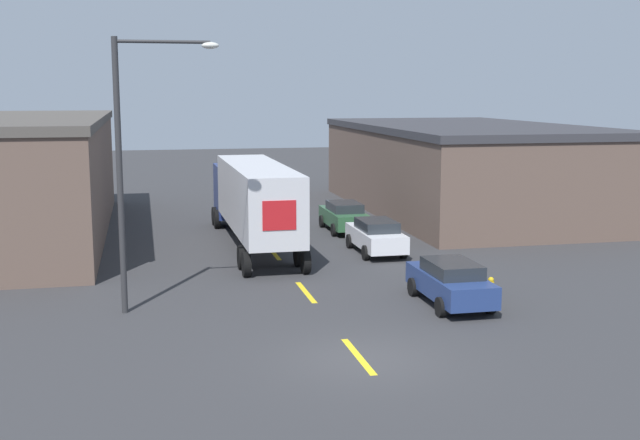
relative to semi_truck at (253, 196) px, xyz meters
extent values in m
plane|color=#333335|center=(0.66, -16.63, -2.36)|extent=(160.00, 160.00, 0.00)
cube|color=yellow|center=(0.66, -16.37, -2.35)|extent=(0.20, 3.10, 0.01)
cube|color=yellow|center=(0.66, -9.14, -2.35)|extent=(0.20, 3.10, 0.01)
cube|color=yellow|center=(0.66, -1.92, -2.35)|extent=(0.20, 3.10, 0.01)
cube|color=brown|center=(13.96, 8.34, 0.06)|extent=(11.56, 22.31, 4.82)
cube|color=#333338|center=(13.96, 8.34, 2.67)|extent=(11.76, 22.51, 0.40)
cube|color=navy|center=(-0.05, 5.98, -0.47)|extent=(2.27, 2.84, 2.78)
cube|color=silver|center=(0.01, -1.38, 0.16)|extent=(2.46, 11.32, 2.86)
cube|color=red|center=(0.06, -7.04, 0.16)|extent=(1.30, 0.04, 1.14)
cylinder|color=black|center=(1.13, 6.34, -1.86)|extent=(0.29, 0.99, 0.99)
cylinder|color=black|center=(-1.24, 6.32, -1.86)|extent=(0.29, 0.99, 0.99)
cylinder|color=black|center=(1.14, 5.22, -1.86)|extent=(0.29, 0.99, 0.99)
cylinder|color=black|center=(-1.23, 5.20, -1.86)|extent=(0.29, 0.99, 0.99)
cylinder|color=black|center=(1.23, -4.82, -1.86)|extent=(0.29, 0.99, 0.99)
cylinder|color=black|center=(-1.14, -4.84, -1.86)|extent=(0.29, 0.99, 0.99)
cylinder|color=black|center=(1.24, -6.22, -1.86)|extent=(0.29, 0.99, 0.99)
cylinder|color=black|center=(-1.13, -6.24, -1.86)|extent=(0.29, 0.99, 0.99)
cube|color=navy|center=(5.13, -11.83, -1.66)|extent=(1.70, 4.42, 0.75)
cube|color=#23282D|center=(5.13, -11.96, -1.06)|extent=(1.50, 2.30, 0.45)
cylinder|color=black|center=(5.98, -10.46, -2.03)|extent=(0.22, 0.65, 0.65)
cylinder|color=black|center=(4.28, -10.46, -2.03)|extent=(0.22, 0.65, 0.65)
cylinder|color=black|center=(5.98, -13.20, -2.03)|extent=(0.22, 0.65, 0.65)
cylinder|color=black|center=(4.28, -13.20, -2.03)|extent=(0.22, 0.65, 0.65)
cube|color=silver|center=(5.13, -2.89, -1.66)|extent=(1.70, 4.42, 0.75)
cube|color=#23282D|center=(5.13, -3.02, -1.06)|extent=(1.50, 2.30, 0.45)
cylinder|color=black|center=(5.98, -1.52, -2.03)|extent=(0.22, 0.65, 0.65)
cylinder|color=black|center=(4.28, -1.52, -2.03)|extent=(0.22, 0.65, 0.65)
cylinder|color=black|center=(5.98, -4.26, -2.03)|extent=(0.22, 0.65, 0.65)
cylinder|color=black|center=(4.28, -4.26, -2.03)|extent=(0.22, 0.65, 0.65)
cube|color=#2D5B38|center=(5.13, 2.95, -1.66)|extent=(1.70, 4.42, 0.75)
cube|color=#23282D|center=(5.13, 2.82, -1.06)|extent=(1.50, 2.30, 0.45)
cylinder|color=black|center=(5.98, 4.32, -2.03)|extent=(0.22, 0.65, 0.65)
cylinder|color=black|center=(4.28, 4.32, -2.03)|extent=(0.22, 0.65, 0.65)
cylinder|color=black|center=(5.98, 1.58, -2.03)|extent=(0.22, 0.65, 0.65)
cylinder|color=black|center=(4.28, 1.58, -2.03)|extent=(0.22, 0.65, 0.65)
cylinder|color=#2D2D30|center=(-5.69, -10.48, 2.09)|extent=(0.20, 0.20, 8.89)
cylinder|color=#2D2D30|center=(-4.20, -10.48, 6.39)|extent=(2.97, 0.11, 0.11)
ellipsoid|color=silver|center=(-2.71, -10.48, 6.29)|extent=(0.56, 0.32, 0.22)
cylinder|color=gold|center=(6.56, -11.96, -1.98)|extent=(0.22, 0.22, 0.75)
sphere|color=gold|center=(6.56, -11.96, -1.54)|extent=(0.20, 0.20, 0.20)
camera|label=1|loc=(-4.95, -36.79, 4.88)|focal=45.00mm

